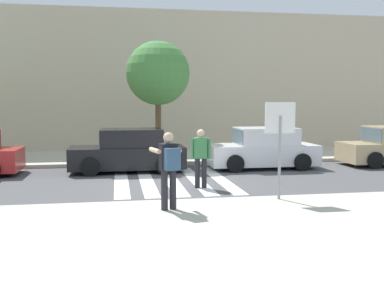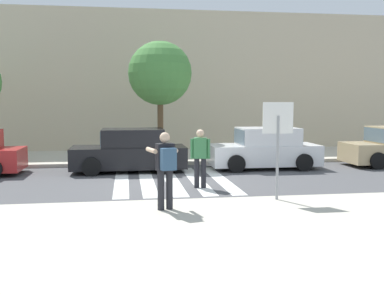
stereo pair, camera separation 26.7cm
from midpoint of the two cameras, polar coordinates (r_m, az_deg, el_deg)
name	(u,v)px [view 1 (the left image)]	position (r m, az deg, el deg)	size (l,w,h in m)	color
ground_plane	(172,182)	(14.31, -3.05, -4.35)	(120.00, 120.00, 0.00)	#4C4C4F
sidewalk_near	(214,238)	(8.33, 1.86, -11.38)	(60.00, 6.00, 0.14)	beige
sidewalk_far	(156,157)	(20.21, -4.96, -1.15)	(60.00, 4.80, 0.14)	beige
building_facade_far	(148,83)	(24.46, -5.86, 8.15)	(56.00, 4.00, 7.03)	beige
crosswalk_stripe_0	(121,182)	(14.42, -9.48, -4.32)	(0.44, 5.20, 0.01)	silver
crosswalk_stripe_1	(147,181)	(14.44, -6.30, -4.26)	(0.44, 5.20, 0.01)	silver
crosswalk_stripe_2	(172,180)	(14.50, -3.14, -4.19)	(0.44, 5.20, 0.01)	silver
crosswalk_stripe_3	(196,180)	(14.61, -0.01, -4.11)	(0.44, 5.20, 0.01)	silver
crosswalk_stripe_4	(220,179)	(14.76, 3.06, -4.01)	(0.44, 5.20, 0.01)	silver
stop_sign	(280,129)	(11.10, 10.43, 2.33)	(0.76, 0.08, 2.38)	gray
photographer_with_backpack	(169,164)	(9.89, -3.72, -2.11)	(0.70, 0.92, 1.72)	#232328
pedestrian_crossing	(201,155)	(13.13, 0.54, -0.96)	(0.57, 0.31, 1.72)	#232328
parked_car_black	(129,152)	(16.40, -8.52, -0.53)	(4.10, 1.92, 1.55)	black
parked_car_white	(263,149)	(17.24, 8.56, -0.22)	(4.10, 1.92, 1.55)	white
street_tree_center	(158,74)	(18.45, -4.77, 9.33)	(2.58, 2.58, 4.82)	brown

